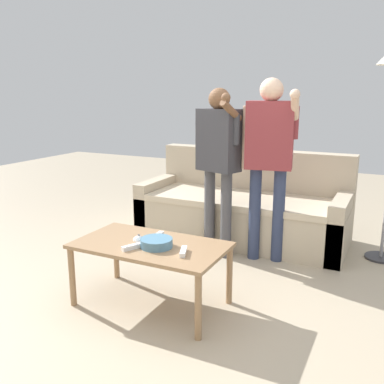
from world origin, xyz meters
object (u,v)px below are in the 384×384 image
(player_center, at_px, (218,153))
(game_remote_wand_spare, at_px, (158,236))
(coffee_table, at_px, (151,251))
(player_right, at_px, (269,149))
(game_remote_nunchuk, at_px, (138,239))
(game_remote_wand_near, at_px, (183,252))
(couch, at_px, (244,209))
(snack_bowl, at_px, (157,243))
(game_remote_wand_far, at_px, (133,247))

(player_center, bearing_deg, game_remote_wand_spare, -93.52)
(coffee_table, relative_size, player_right, 0.66)
(game_remote_nunchuk, relative_size, game_remote_wand_near, 0.58)
(game_remote_wand_near, bearing_deg, player_center, 102.09)
(coffee_table, height_order, game_remote_wand_near, game_remote_wand_near)
(game_remote_wand_near, height_order, game_remote_wand_spare, same)
(coffee_table, relative_size, game_remote_wand_near, 6.85)
(couch, relative_size, game_remote_wand_spare, 13.78)
(game_remote_wand_spare, bearing_deg, couch, 85.76)
(snack_bowl, xyz_separation_m, player_right, (0.41, 1.21, 0.52))
(couch, relative_size, game_remote_nunchuk, 23.58)
(coffee_table, distance_m, game_remote_nunchuk, 0.12)
(coffee_table, height_order, player_center, player_center)
(coffee_table, height_order, player_right, player_right)
(coffee_table, distance_m, game_remote_wand_spare, 0.14)
(coffee_table, xyz_separation_m, game_remote_wand_far, (-0.05, -0.14, 0.07))
(game_remote_wand_spare, bearing_deg, coffee_table, -82.43)
(player_center, xyz_separation_m, game_remote_wand_far, (-0.09, -1.23, -0.48))
(player_center, relative_size, game_remote_wand_far, 9.57)
(couch, xyz_separation_m, player_center, (-0.05, -0.57, 0.66))
(coffee_table, height_order, game_remote_nunchuk, game_remote_nunchuk)
(snack_bowl, relative_size, game_remote_wand_spare, 1.45)
(snack_bowl, xyz_separation_m, game_remote_wand_spare, (-0.09, 0.16, -0.01))
(couch, relative_size, game_remote_wand_far, 13.13)
(coffee_table, xyz_separation_m, player_center, (0.04, 1.10, 0.55))
(game_remote_nunchuk, height_order, player_right, player_right)
(player_right, distance_m, game_remote_wand_far, 1.51)
(player_right, bearing_deg, game_remote_wand_far, -112.22)
(game_remote_wand_spare, bearing_deg, player_center, 86.48)
(game_remote_wand_spare, bearing_deg, game_remote_wand_far, -97.55)
(snack_bowl, distance_m, game_remote_wand_far, 0.16)
(snack_bowl, xyz_separation_m, game_remote_nunchuk, (-0.16, 0.02, -0.01))
(game_remote_wand_near, distance_m, game_remote_wand_far, 0.35)
(player_center, bearing_deg, game_remote_wand_far, -94.39)
(coffee_table, distance_m, game_remote_wand_far, 0.16)
(player_right, bearing_deg, snack_bowl, -108.76)
(player_center, bearing_deg, snack_bowl, -88.52)
(coffee_table, relative_size, game_remote_wand_far, 6.61)
(game_remote_nunchuk, xyz_separation_m, game_remote_wand_spare, (0.07, 0.14, -0.01))
(snack_bowl, distance_m, player_center, 1.23)
(player_center, relative_size, game_remote_wand_near, 9.93)
(snack_bowl, xyz_separation_m, game_remote_wand_near, (0.22, -0.03, -0.01))
(snack_bowl, height_order, game_remote_wand_near, snack_bowl)
(snack_bowl, bearing_deg, couch, 89.16)
(game_remote_nunchuk, bearing_deg, coffee_table, 10.93)
(couch, relative_size, game_remote_wand_near, 13.62)
(game_remote_nunchuk, xyz_separation_m, game_remote_wand_far, (0.04, -0.12, -0.01))
(game_remote_nunchuk, xyz_separation_m, player_center, (0.13, 1.11, 0.47))
(coffee_table, height_order, game_remote_wand_spare, game_remote_wand_spare)
(player_center, bearing_deg, player_right, 9.35)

